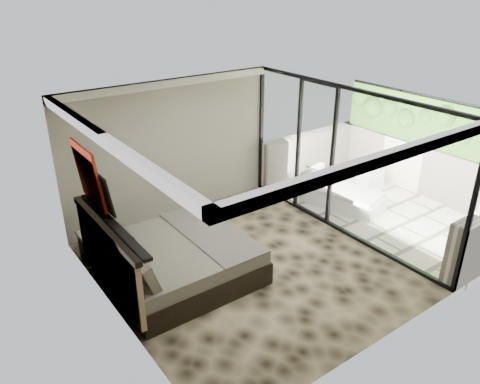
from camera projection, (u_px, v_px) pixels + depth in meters
floor at (246, 267)px, 8.02m from camera, size 5.00×5.00×0.00m
ceiling at (247, 107)px, 6.84m from camera, size 4.50×5.00×0.02m
back_wall at (172, 150)px, 9.26m from camera, size 4.50×0.02×2.80m
left_wall at (112, 235)px, 6.24m from camera, size 0.02×5.00×2.80m
glass_wall at (344, 163)px, 8.63m from camera, size 0.08×5.00×2.80m
terrace_slab at (386, 211)px, 10.04m from camera, size 3.00×5.00×0.12m
parapet_far at (428, 171)px, 10.50m from camera, size 0.30×5.00×1.10m
foliage_hedge at (437, 124)px, 10.04m from camera, size 0.36×4.60×1.10m
picture_ledge at (113, 224)px, 6.30m from camera, size 0.12×2.20×0.05m
bed at (172, 259)px, 7.56m from camera, size 2.31×2.23×1.28m
nightstand at (94, 247)px, 8.19m from camera, size 0.50×0.50×0.46m
table_lamp at (89, 212)px, 7.96m from camera, size 0.31×0.31×0.56m
abstract_canvas at (88, 175)px, 6.62m from camera, size 0.13×0.90×0.90m
framed_print at (103, 193)px, 6.43m from camera, size 0.11×0.50×0.60m
ottoman at (370, 176)px, 11.07m from camera, size 0.54×0.54×0.46m
lounger at (341, 196)px, 10.13m from camera, size 1.25×1.85×0.66m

